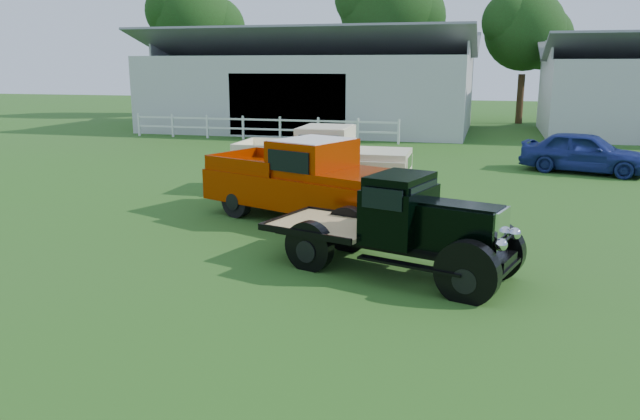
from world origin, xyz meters
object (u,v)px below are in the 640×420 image
(white_pickup, at_px, (322,161))
(misc_car_blue, at_px, (585,152))
(vintage_flatbed, at_px, (395,223))
(red_pickup, at_px, (309,179))

(white_pickup, relative_size, misc_car_blue, 1.24)
(vintage_flatbed, distance_m, red_pickup, 4.28)
(red_pickup, bearing_deg, white_pickup, 121.08)
(vintage_flatbed, relative_size, white_pickup, 0.87)
(vintage_flatbed, xyz_separation_m, white_pickup, (-3.15, 6.68, 0.06))
(red_pickup, xyz_separation_m, white_pickup, (-0.55, 3.28, -0.04))
(vintage_flatbed, relative_size, red_pickup, 0.83)
(red_pickup, bearing_deg, vintage_flatbed, -30.96)
(red_pickup, relative_size, white_pickup, 1.05)
(vintage_flatbed, relative_size, misc_car_blue, 1.08)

